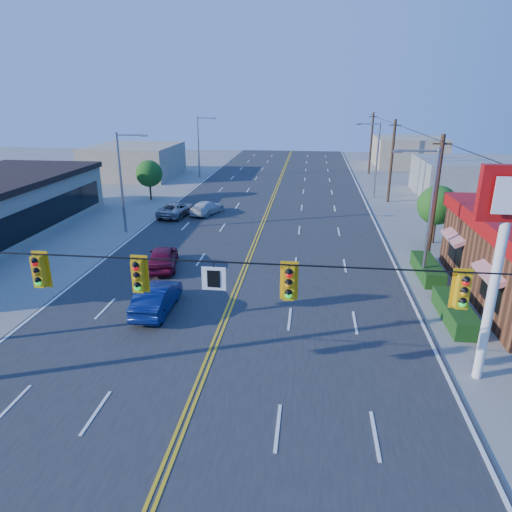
# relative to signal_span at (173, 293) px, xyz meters

# --- Properties ---
(ground) EXTENTS (160.00, 160.00, 0.00)m
(ground) POSITION_rel_signal_span_xyz_m (0.12, 0.00, -4.89)
(ground) COLOR gray
(ground) RESTS_ON ground
(road) EXTENTS (20.00, 120.00, 0.06)m
(road) POSITION_rel_signal_span_xyz_m (0.12, 20.00, -4.86)
(road) COLOR #2D2D30
(road) RESTS_ON ground
(signal_span) EXTENTS (24.32, 0.34, 9.00)m
(signal_span) POSITION_rel_signal_span_xyz_m (0.00, 0.00, 0.00)
(signal_span) COLOR #47301E
(signal_span) RESTS_ON ground
(kfc_pylon) EXTENTS (2.20, 0.36, 8.50)m
(kfc_pylon) POSITION_rel_signal_span_xyz_m (11.12, 4.00, 1.16)
(kfc_pylon) COLOR white
(kfc_pylon) RESTS_ON ground
(streetlight_se) EXTENTS (2.55, 0.25, 8.00)m
(streetlight_se) POSITION_rel_signal_span_xyz_m (10.91, 14.00, -0.37)
(streetlight_se) COLOR gray
(streetlight_se) RESTS_ON ground
(streetlight_ne) EXTENTS (2.55, 0.25, 8.00)m
(streetlight_ne) POSITION_rel_signal_span_xyz_m (10.91, 38.00, -0.37)
(streetlight_ne) COLOR gray
(streetlight_ne) RESTS_ON ground
(streetlight_sw) EXTENTS (2.55, 0.25, 8.00)m
(streetlight_sw) POSITION_rel_signal_span_xyz_m (-10.67, 22.00, -0.37)
(streetlight_sw) COLOR gray
(streetlight_sw) RESTS_ON ground
(streetlight_nw) EXTENTS (2.55, 0.25, 8.00)m
(streetlight_nw) POSITION_rel_signal_span_xyz_m (-10.67, 48.00, -0.37)
(streetlight_nw) COLOR gray
(streetlight_nw) RESTS_ON ground
(utility_pole_near) EXTENTS (0.28, 0.28, 8.40)m
(utility_pole_near) POSITION_rel_signal_span_xyz_m (12.32, 18.00, -0.69)
(utility_pole_near) COLOR #47301E
(utility_pole_near) RESTS_ON ground
(utility_pole_mid) EXTENTS (0.28, 0.28, 8.40)m
(utility_pole_mid) POSITION_rel_signal_span_xyz_m (12.32, 36.00, -0.69)
(utility_pole_mid) COLOR #47301E
(utility_pole_mid) RESTS_ON ground
(utility_pole_far) EXTENTS (0.28, 0.28, 8.40)m
(utility_pole_far) POSITION_rel_signal_span_xyz_m (12.32, 54.00, -0.69)
(utility_pole_far) COLOR #47301E
(utility_pole_far) RESTS_ON ground
(tree_kfc_rear) EXTENTS (2.94, 2.94, 4.41)m
(tree_kfc_rear) POSITION_rel_signal_span_xyz_m (13.62, 22.00, -1.95)
(tree_kfc_rear) COLOR #47301E
(tree_kfc_rear) RESTS_ON ground
(tree_west) EXTENTS (2.80, 2.80, 4.20)m
(tree_west) POSITION_rel_signal_span_xyz_m (-12.88, 34.00, -2.09)
(tree_west) COLOR #47301E
(tree_west) RESTS_ON ground
(bld_east_mid) EXTENTS (12.00, 10.00, 4.00)m
(bld_east_mid) POSITION_rel_signal_span_xyz_m (22.12, 40.00, -2.89)
(bld_east_mid) COLOR gray
(bld_east_mid) RESTS_ON ground
(bld_west_far) EXTENTS (11.00, 12.00, 4.20)m
(bld_west_far) POSITION_rel_signal_span_xyz_m (-19.88, 48.00, -2.79)
(bld_west_far) COLOR tan
(bld_west_far) RESTS_ON ground
(bld_east_far) EXTENTS (10.00, 10.00, 4.40)m
(bld_east_far) POSITION_rel_signal_span_xyz_m (19.12, 62.00, -2.69)
(bld_east_far) COLOR tan
(bld_east_far) RESTS_ON ground
(car_magenta) EXTENTS (2.64, 4.64, 1.49)m
(car_magenta) POSITION_rel_signal_span_xyz_m (-5.17, 14.17, -4.14)
(car_magenta) COLOR maroon
(car_magenta) RESTS_ON ground
(car_blue) EXTENTS (1.59, 4.44, 1.46)m
(car_blue) POSITION_rel_signal_span_xyz_m (-3.55, 8.12, -4.16)
(car_blue) COLOR navy
(car_blue) RESTS_ON ground
(car_white) EXTENTS (3.01, 4.55, 1.23)m
(car_white) POSITION_rel_signal_span_xyz_m (-5.45, 28.40, -4.27)
(car_white) COLOR silver
(car_white) RESTS_ON ground
(car_silver) EXTENTS (2.77, 5.00, 1.32)m
(car_silver) POSITION_rel_signal_span_xyz_m (-8.13, 27.33, -4.22)
(car_silver) COLOR #959499
(car_silver) RESTS_ON ground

